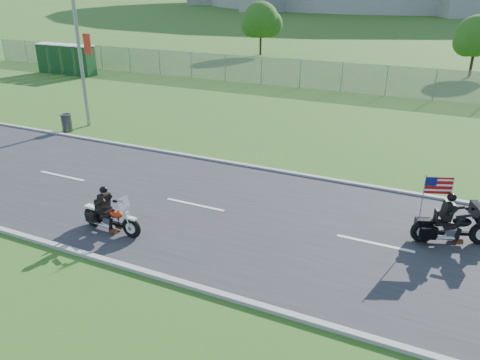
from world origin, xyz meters
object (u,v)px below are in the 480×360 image
at_px(porta_toilet_b, 73,60).
at_px(trash_can, 67,123).
at_px(motorcycle_follow, 453,227).
at_px(porta_toilet_a, 86,62).
at_px(porta_toilet_c, 60,59).
at_px(streetlight, 78,13).
at_px(porta_toilet_d, 47,58).
at_px(motorcycle_lead, 110,218).

bearing_deg(porta_toilet_b, trash_can, -47.76).
bearing_deg(motorcycle_follow, porta_toilet_b, 130.70).
height_order(porta_toilet_a, porta_toilet_b, same).
bearing_deg(porta_toilet_c, streetlight, -40.06).
height_order(porta_toilet_b, trash_can, porta_toilet_b).
height_order(porta_toilet_d, trash_can, porta_toilet_d).
xyz_separation_m(motorcycle_follow, trash_can, (-18.18, 3.70, -0.11)).
height_order(streetlight, motorcycle_follow, streetlight).
bearing_deg(porta_toilet_c, porta_toilet_a, 0.00).
xyz_separation_m(porta_toilet_a, motorcycle_lead, (18.62, -19.63, -0.68)).
bearing_deg(motorcycle_follow, porta_toilet_c, 131.80).
bearing_deg(motorcycle_lead, porta_toilet_c, 140.41).
bearing_deg(porta_toilet_d, porta_toilet_b, 0.00).
height_order(porta_toilet_b, porta_toilet_c, same).
distance_m(motorcycle_lead, trash_can, 11.49).
height_order(streetlight, porta_toilet_a, streetlight).
bearing_deg(porta_toilet_d, motorcycle_lead, -40.70).
xyz_separation_m(porta_toilet_b, motorcycle_lead, (20.02, -19.63, -0.68)).
relative_size(porta_toilet_c, porta_toilet_d, 1.00).
bearing_deg(motorcycle_lead, porta_toilet_d, 142.21).
distance_m(porta_toilet_c, motorcycle_follow, 34.67).
height_order(porta_toilet_c, motorcycle_follow, porta_toilet_c).
bearing_deg(porta_toilet_b, porta_toilet_a, 0.00).
relative_size(porta_toilet_d, motorcycle_follow, 1.01).
height_order(streetlight, porta_toilet_c, streetlight).
height_order(porta_toilet_b, motorcycle_follow, porta_toilet_b).
relative_size(streetlight, trash_can, 11.61).
distance_m(porta_toilet_a, trash_can, 15.72).
height_order(streetlight, porta_toilet_b, streetlight).
relative_size(porta_toilet_a, porta_toilet_d, 1.00).
height_order(porta_toilet_a, trash_can, porta_toilet_a).
relative_size(porta_toilet_b, motorcycle_follow, 1.01).
relative_size(streetlight, motorcycle_follow, 4.41).
bearing_deg(trash_can, porta_toilet_b, 132.24).
relative_size(porta_toilet_a, motorcycle_follow, 1.01).
xyz_separation_m(porta_toilet_c, porta_toilet_d, (-1.40, 0.00, 0.00)).
relative_size(porta_toilet_b, trash_can, 2.67).
relative_size(porta_toilet_a, porta_toilet_b, 1.00).
bearing_deg(porta_toilet_b, streetlight, -43.35).
xyz_separation_m(motorcycle_lead, trash_can, (-8.85, 7.33, -0.04)).
distance_m(streetlight, porta_toilet_a, 15.39).
bearing_deg(porta_toilet_a, trash_can, -51.54).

